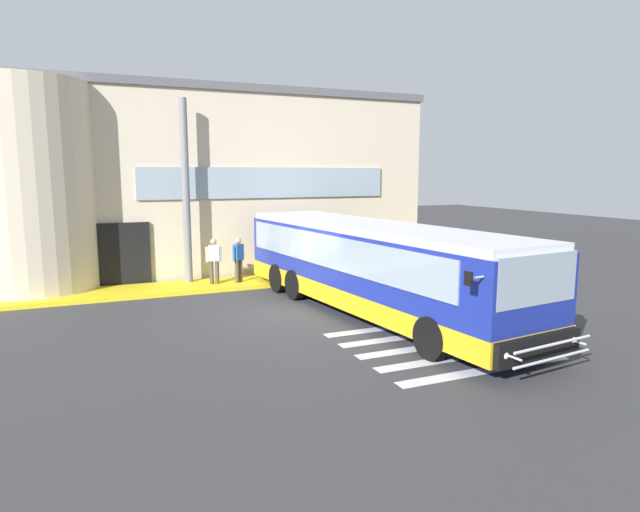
# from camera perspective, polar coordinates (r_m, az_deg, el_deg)

# --- Properties ---
(ground_plane) EXTENTS (80.00, 90.00, 0.02)m
(ground_plane) POSITION_cam_1_polar(r_m,az_deg,el_deg) (16.32, -2.19, -6.10)
(ground_plane) COLOR #353538
(ground_plane) RESTS_ON ground
(bay_paint_stripes) EXTENTS (4.40, 3.96, 0.01)m
(bay_paint_stripes) POSITION_cam_1_polar(r_m,az_deg,el_deg) (13.66, 12.29, -9.22)
(bay_paint_stripes) COLOR silver
(bay_paint_stripes) RESTS_ON ground
(terminal_building) EXTENTS (17.88, 13.80, 7.57)m
(terminal_building) POSITION_cam_1_polar(r_m,az_deg,el_deg) (26.72, -12.54, 7.68)
(terminal_building) COLOR beige
(terminal_building) RESTS_ON ground
(boarding_curb) EXTENTS (20.08, 2.00, 0.15)m
(boarding_curb) POSITION_cam_1_polar(r_m,az_deg,el_deg) (20.74, -6.94, -2.72)
(boarding_curb) COLOR yellow
(boarding_curb) RESTS_ON ground
(entry_support_column) EXTENTS (0.28, 0.28, 6.69)m
(entry_support_column) POSITION_cam_1_polar(r_m,az_deg,el_deg) (20.42, -13.98, 6.58)
(entry_support_column) COLOR slate
(entry_support_column) RESTS_ON boarding_curb
(bus_main_foreground) EXTENTS (3.91, 12.47, 2.70)m
(bus_main_foreground) POSITION_cam_1_polar(r_m,az_deg,el_deg) (16.15, 5.45, -1.41)
(bus_main_foreground) COLOR navy
(bus_main_foreground) RESTS_ON ground
(passenger_near_column) EXTENTS (0.58, 0.30, 1.68)m
(passenger_near_column) POSITION_cam_1_polar(r_m,az_deg,el_deg) (20.07, -11.14, -0.29)
(passenger_near_column) COLOR #4C4233
(passenger_near_column) RESTS_ON boarding_curb
(passenger_by_doorway) EXTENTS (0.50, 0.40, 1.68)m
(passenger_by_doorway) POSITION_cam_1_polar(r_m,az_deg,el_deg) (20.20, -8.61, -0.16)
(passenger_by_doorway) COLOR #4C4233
(passenger_by_doorway) RESTS_ON boarding_curb
(passenger_at_curb_edge) EXTENTS (0.46, 0.43, 1.68)m
(passenger_at_curb_edge) POSITION_cam_1_polar(r_m,az_deg,el_deg) (20.57, -4.36, 0.07)
(passenger_at_curb_edge) COLOR #2D2D33
(passenger_at_curb_edge) RESTS_ON boarding_curb
(safety_bollard_yellow) EXTENTS (0.18, 0.18, 0.90)m
(safety_bollard_yellow) POSITION_cam_1_polar(r_m,az_deg,el_deg) (19.78, -3.85, -2.13)
(safety_bollard_yellow) COLOR yellow
(safety_bollard_yellow) RESTS_ON ground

